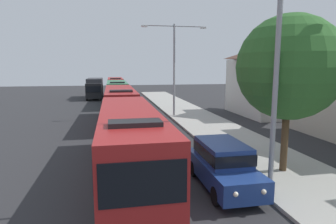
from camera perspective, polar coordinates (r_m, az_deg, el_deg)
The scene contains 10 objects.
bus_lead at distance 13.36m, azimuth -7.61°, elevation -5.41°, with size 2.58×11.83×3.21m.
bus_second_in_line at distance 26.27m, azimuth -9.40°, elevation 1.56°, with size 2.58×11.49×3.21m.
bus_middle at distance 38.89m, azimuth -9.99°, elevation 3.87°, with size 2.58×11.20×3.21m.
bus_fourth_in_line at distance 51.37m, azimuth -10.29°, elevation 5.04°, with size 2.58×10.52×3.21m.
white_suv at distance 12.37m, azimuth 10.71°, elevation -9.82°, with size 1.86×4.79×1.90m.
box_truck_oncoming at distance 47.93m, azimuth -14.18°, elevation 4.68°, with size 2.35×8.22×3.15m.
streetlamp_near at distance 11.77m, azimuth 20.63°, elevation 9.28°, with size 6.39×0.28×8.11m.
streetlamp_mid at distance 28.82m, azimuth 1.22°, elevation 10.07°, with size 6.37×0.28×8.91m.
roadside_tree at distance 14.16m, azimuth 22.72°, elevation 8.05°, with size 4.70×4.70×7.14m.
house_distant_gabled at distance 32.68m, azimuth 21.05°, elevation 6.37°, with size 8.87×8.76×7.64m.
Camera 1 is at (-2.04, -1.23, 4.96)m, focal length 31.01 mm.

